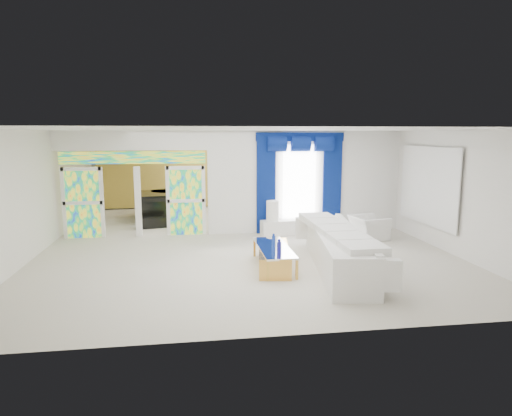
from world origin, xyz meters
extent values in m
plane|color=#B7AF9E|center=(0.00, 0.00, 0.00)|extent=(12.00, 12.00, 0.00)
cube|color=white|center=(2.15, 1.00, 1.50)|extent=(5.70, 0.18, 3.00)
cube|color=white|center=(-2.85, 1.00, 2.73)|extent=(4.30, 0.18, 0.55)
cube|color=#994C3F|center=(-4.28, 1.00, 1.00)|extent=(0.95, 0.04, 2.00)
cube|color=#994C3F|center=(-1.42, 1.00, 1.00)|extent=(0.95, 0.04, 2.00)
cube|color=#994C3F|center=(-2.85, 1.00, 2.25)|extent=(4.00, 0.05, 0.35)
cube|color=white|center=(1.90, 0.90, 1.45)|extent=(1.00, 0.02, 2.30)
cube|color=#030B45|center=(0.90, 0.87, 1.40)|extent=(0.55, 0.10, 2.80)
cube|color=#030B45|center=(2.90, 0.87, 1.40)|extent=(0.55, 0.10, 2.80)
cube|color=#030B45|center=(1.90, 0.87, 2.82)|extent=(2.60, 0.12, 0.25)
cube|color=white|center=(4.94, -1.00, 1.55)|extent=(0.04, 2.70, 1.90)
cube|color=#B9892C|center=(0.00, 5.90, 1.50)|extent=(9.70, 0.12, 2.90)
cube|color=white|center=(1.84, -2.89, 0.40)|extent=(1.51, 4.27, 0.80)
cube|color=gold|center=(0.49, -2.59, 0.22)|extent=(0.94, 2.04, 0.44)
cube|color=white|center=(1.35, 0.60, 0.21)|extent=(1.30, 0.55, 0.42)
cylinder|color=silver|center=(1.05, 0.60, 0.71)|extent=(0.36, 0.36, 0.58)
imported|color=white|center=(3.63, -0.26, 0.32)|extent=(0.99, 1.09, 0.63)
cube|color=black|center=(-2.44, 3.75, 0.45)|extent=(1.70, 2.03, 0.90)
cube|color=black|center=(-2.44, 2.15, 0.16)|extent=(1.01, 0.56, 0.32)
cube|color=#AF7E57|center=(-4.67, 3.20, 0.43)|extent=(0.62, 0.57, 0.85)
sphere|color=gold|center=(-2.30, 3.40, 2.65)|extent=(0.60, 0.60, 0.60)
cylinder|color=navy|center=(0.51, -3.09, 0.56)|extent=(0.09, 0.09, 0.25)
cylinder|color=navy|center=(0.50, -2.52, 0.56)|extent=(0.08, 0.08, 0.25)
cylinder|color=white|center=(0.57, -2.22, 0.50)|extent=(0.11, 0.11, 0.13)
camera|label=1|loc=(-1.29, -12.03, 2.89)|focal=31.61mm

